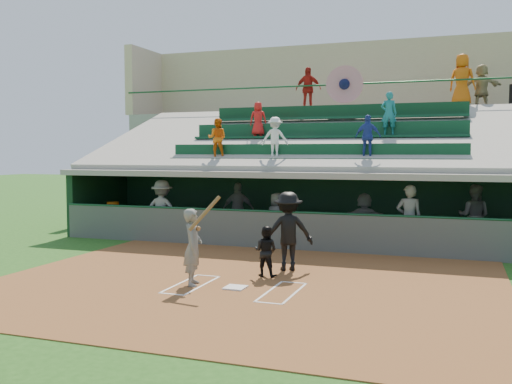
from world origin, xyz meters
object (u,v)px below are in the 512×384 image
(catcher, at_px, (266,251))
(white_table, at_px, (115,223))
(home_plate, at_px, (235,287))
(water_cooler, at_px, (113,208))
(batter_at_plate, at_px, (193,246))

(catcher, relative_size, white_table, 1.50)
(home_plate, height_order, white_table, white_table)
(catcher, relative_size, water_cooler, 2.78)
(water_cooler, bearing_deg, catcher, -33.41)
(home_plate, distance_m, batter_at_plate, 1.27)
(batter_at_plate, distance_m, catcher, 1.82)
(home_plate, bearing_deg, batter_at_plate, -178.51)
(home_plate, relative_size, catcher, 0.37)
(home_plate, height_order, catcher, catcher)
(water_cooler, bearing_deg, batter_at_plate, -45.31)
(white_table, height_order, water_cooler, water_cooler)
(catcher, height_order, water_cooler, catcher)
(water_cooler, bearing_deg, home_plate, -40.99)
(batter_at_plate, xyz_separation_m, white_table, (-6.01, 6.17, -0.48))
(home_plate, bearing_deg, white_table, 138.64)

